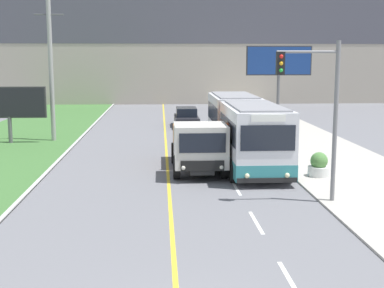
{
  "coord_description": "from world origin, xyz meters",
  "views": [
    {
      "loc": [
        -0.32,
        -8.72,
        5.3
      ],
      "look_at": [
        1.1,
        15.13,
        1.4
      ],
      "focal_mm": 50.0,
      "sensor_mm": 36.0,
      "label": 1
    }
  ],
  "objects_px": {
    "billboard_large": "(279,64)",
    "billboard_small": "(9,104)",
    "car_distant": "(186,118)",
    "utility_pole_far": "(51,69)",
    "planter_round_near": "(319,166)",
    "city_bus": "(243,129)",
    "planter_round_second": "(289,146)",
    "dump_truck": "(199,147)",
    "planter_round_third": "(272,132)",
    "traffic_light_mast": "(318,101)"
  },
  "relations": [
    {
      "from": "billboard_small",
      "to": "planter_round_near",
      "type": "distance_m",
      "value": 19.53
    },
    {
      "from": "city_bus",
      "to": "billboard_small",
      "type": "bearing_deg",
      "value": 155.68
    },
    {
      "from": "dump_truck",
      "to": "billboard_small",
      "type": "bearing_deg",
      "value": 139.71
    },
    {
      "from": "planter_round_second",
      "to": "planter_round_third",
      "type": "distance_m",
      "value": 5.36
    },
    {
      "from": "city_bus",
      "to": "dump_truck",
      "type": "xyz_separation_m",
      "value": [
        -2.53,
        -3.23,
        -0.39
      ]
    },
    {
      "from": "billboard_large",
      "to": "billboard_small",
      "type": "height_order",
      "value": "billboard_large"
    },
    {
      "from": "city_bus",
      "to": "dump_truck",
      "type": "distance_m",
      "value": 4.12
    },
    {
      "from": "city_bus",
      "to": "planter_round_third",
      "type": "xyz_separation_m",
      "value": [
        2.87,
        6.26,
        -1.07
      ]
    },
    {
      "from": "car_distant",
      "to": "traffic_light_mast",
      "type": "relative_size",
      "value": 0.73
    },
    {
      "from": "traffic_light_mast",
      "to": "billboard_small",
      "type": "xyz_separation_m",
      "value": [
        -14.95,
        14.63,
        -1.27
      ]
    },
    {
      "from": "city_bus",
      "to": "billboard_large",
      "type": "xyz_separation_m",
      "value": [
        5.0,
        14.43,
        3.16
      ]
    },
    {
      "from": "billboard_small",
      "to": "planter_round_second",
      "type": "height_order",
      "value": "billboard_small"
    },
    {
      "from": "car_distant",
      "to": "billboard_large",
      "type": "distance_m",
      "value": 8.38
    },
    {
      "from": "billboard_small",
      "to": "dump_truck",
      "type": "bearing_deg",
      "value": -40.29
    },
    {
      "from": "traffic_light_mast",
      "to": "car_distant",
      "type": "bearing_deg",
      "value": 99.3
    },
    {
      "from": "city_bus",
      "to": "planter_round_near",
      "type": "xyz_separation_m",
      "value": [
        2.71,
        -4.45,
        -1.06
      ]
    },
    {
      "from": "billboard_small",
      "to": "planter_round_third",
      "type": "relative_size",
      "value": 4.32
    },
    {
      "from": "utility_pole_far",
      "to": "billboard_large",
      "type": "xyz_separation_m",
      "value": [
        16.11,
        7.4,
        0.23
      ]
    },
    {
      "from": "billboard_large",
      "to": "planter_round_second",
      "type": "height_order",
      "value": "billboard_large"
    },
    {
      "from": "city_bus",
      "to": "dump_truck",
      "type": "relative_size",
      "value": 2.1
    },
    {
      "from": "city_bus",
      "to": "planter_round_near",
      "type": "relative_size",
      "value": 12.09
    },
    {
      "from": "planter_round_near",
      "to": "planter_round_third",
      "type": "bearing_deg",
      "value": 89.12
    },
    {
      "from": "traffic_light_mast",
      "to": "planter_round_third",
      "type": "bearing_deg",
      "value": 84.15
    },
    {
      "from": "car_distant",
      "to": "traffic_light_mast",
      "type": "height_order",
      "value": "traffic_light_mast"
    },
    {
      "from": "planter_round_third",
      "to": "dump_truck",
      "type": "bearing_deg",
      "value": -119.65
    },
    {
      "from": "utility_pole_far",
      "to": "planter_round_second",
      "type": "height_order",
      "value": "utility_pole_far"
    },
    {
      "from": "utility_pole_far",
      "to": "planter_round_near",
      "type": "height_order",
      "value": "utility_pole_far"
    },
    {
      "from": "billboard_small",
      "to": "planter_round_second",
      "type": "bearing_deg",
      "value": -17.88
    },
    {
      "from": "city_bus",
      "to": "planter_round_second",
      "type": "height_order",
      "value": "city_bus"
    },
    {
      "from": "planter_round_second",
      "to": "billboard_small",
      "type": "bearing_deg",
      "value": 162.12
    },
    {
      "from": "city_bus",
      "to": "traffic_light_mast",
      "type": "height_order",
      "value": "traffic_light_mast"
    },
    {
      "from": "planter_round_second",
      "to": "city_bus",
      "type": "bearing_deg",
      "value": -161.19
    },
    {
      "from": "traffic_light_mast",
      "to": "planter_round_second",
      "type": "height_order",
      "value": "traffic_light_mast"
    },
    {
      "from": "city_bus",
      "to": "car_distant",
      "type": "height_order",
      "value": "city_bus"
    },
    {
      "from": "traffic_light_mast",
      "to": "planter_round_near",
      "type": "relative_size",
      "value": 5.49
    },
    {
      "from": "car_distant",
      "to": "city_bus",
      "type": "bearing_deg",
      "value": -80.58
    },
    {
      "from": "traffic_light_mast",
      "to": "billboard_large",
      "type": "relative_size",
      "value": 0.95
    },
    {
      "from": "city_bus",
      "to": "planter_round_near",
      "type": "height_order",
      "value": "city_bus"
    },
    {
      "from": "city_bus",
      "to": "car_distant",
      "type": "relative_size",
      "value": 3.01
    },
    {
      "from": "city_bus",
      "to": "billboard_large",
      "type": "bearing_deg",
      "value": 70.88
    },
    {
      "from": "planter_round_near",
      "to": "dump_truck",
      "type": "bearing_deg",
      "value": 166.91
    },
    {
      "from": "car_distant",
      "to": "billboard_small",
      "type": "bearing_deg",
      "value": -146.24
    },
    {
      "from": "city_bus",
      "to": "planter_round_near",
      "type": "bearing_deg",
      "value": -58.69
    },
    {
      "from": "utility_pole_far",
      "to": "billboard_large",
      "type": "distance_m",
      "value": 17.73
    },
    {
      "from": "city_bus",
      "to": "utility_pole_far",
      "type": "relative_size",
      "value": 1.44
    },
    {
      "from": "car_distant",
      "to": "planter_round_third",
      "type": "distance_m",
      "value": 9.05
    },
    {
      "from": "billboard_small",
      "to": "planter_round_near",
      "type": "xyz_separation_m",
      "value": [
        16.29,
        -10.59,
        -1.92
      ]
    },
    {
      "from": "car_distant",
      "to": "traffic_light_mast",
      "type": "xyz_separation_m",
      "value": [
        3.64,
        -22.19,
        3.05
      ]
    },
    {
      "from": "dump_truck",
      "to": "planter_round_second",
      "type": "distance_m",
      "value": 6.66
    },
    {
      "from": "dump_truck",
      "to": "car_distant",
      "type": "xyz_separation_m",
      "value": [
        0.26,
        16.94,
        -0.53
      ]
    }
  ]
}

